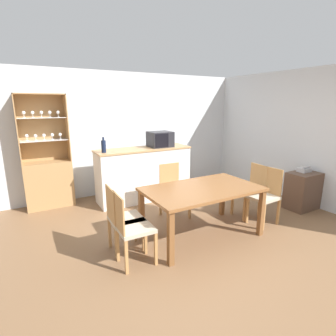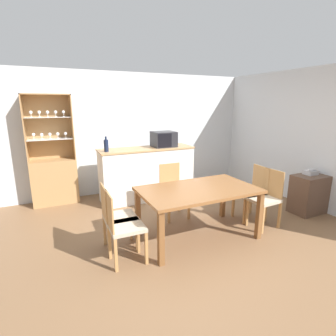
{
  "view_description": "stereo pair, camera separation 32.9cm",
  "coord_description": "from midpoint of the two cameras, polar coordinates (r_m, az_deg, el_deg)",
  "views": [
    {
      "loc": [
        -2.16,
        -2.78,
        1.91
      ],
      "look_at": [
        -0.03,
        1.0,
        0.84
      ],
      "focal_mm": 28.0,
      "sensor_mm": 36.0,
      "label": 1
    },
    {
      "loc": [
        -1.87,
        -2.93,
        1.91
      ],
      "look_at": [
        -0.03,
        1.0,
        0.84
      ],
      "focal_mm": 28.0,
      "sensor_mm": 36.0,
      "label": 2
    }
  ],
  "objects": [
    {
      "name": "display_cabinet",
      "position": [
        5.44,
        -22.01,
        -1.09
      ],
      "size": [
        0.83,
        0.38,
        2.08
      ],
      "color": "tan",
      "rests_on": "ground_plane"
    },
    {
      "name": "kitchen_counter",
      "position": [
        5.33,
        -2.86,
        -1.18
      ],
      "size": [
        1.89,
        0.6,
        1.05
      ],
      "color": "white",
      "rests_on": "ground_plane"
    },
    {
      "name": "microwave",
      "position": [
        5.34,
        0.82,
        6.29
      ],
      "size": [
        0.45,
        0.4,
        0.31
      ],
      "color": "#232328",
      "rests_on": "kitchen_counter"
    },
    {
      "name": "dining_chair_side_right_far",
      "position": [
        4.66,
        19.83,
        -5.1
      ],
      "size": [
        0.43,
        0.43,
        0.9
      ],
      "rotation": [
        0.0,
        0.0,
        1.52
      ],
      "color": "#C1B299",
      "rests_on": "ground_plane"
    },
    {
      "name": "wall_back",
      "position": [
        5.88,
        -4.92,
        7.62
      ],
      "size": [
        6.8,
        0.06,
        2.55
      ],
      "color": "silver",
      "rests_on": "ground_plane"
    },
    {
      "name": "telephone",
      "position": [
        5.35,
        30.22,
        -0.83
      ],
      "size": [
        0.23,
        0.17,
        0.11
      ],
      "color": "#B7B7BC",
      "rests_on": "side_cabinet"
    },
    {
      "name": "side_cabinet",
      "position": [
        5.37,
        29.84,
        -4.98
      ],
      "size": [
        0.57,
        0.41,
        0.69
      ],
      "color": "brown",
      "rests_on": "ground_plane"
    },
    {
      "name": "dining_chair_side_right_near",
      "position": [
        4.47,
        22.4,
        -6.11
      ],
      "size": [
        0.44,
        0.44,
        0.9
      ],
      "rotation": [
        0.0,
        0.0,
        1.63
      ],
      "color": "#C1B299",
      "rests_on": "ground_plane"
    },
    {
      "name": "wall_right",
      "position": [
        5.61,
        30.39,
        5.48
      ],
      "size": [
        0.06,
        4.6,
        2.55
      ],
      "color": "silver",
      "rests_on": "ground_plane"
    },
    {
      "name": "wine_bottle",
      "position": [
        4.87,
        -11.44,
        4.83
      ],
      "size": [
        0.08,
        0.08,
        0.28
      ],
      "color": "#141E38",
      "rests_on": "kitchen_counter"
    },
    {
      "name": "dining_chair_side_left_near",
      "position": [
        3.27,
        -6.92,
        -12.54
      ],
      "size": [
        0.42,
        0.42,
        0.9
      ],
      "rotation": [
        0.0,
        0.0,
        -1.59
      ],
      "color": "#C1B299",
      "rests_on": "ground_plane"
    },
    {
      "name": "dining_chair_head_far",
      "position": [
        4.5,
        3.24,
        -4.92
      ],
      "size": [
        0.42,
        0.42,
        0.9
      ],
      "rotation": [
        0.0,
        0.0,
        3.13
      ],
      "color": "#C1B299",
      "rests_on": "ground_plane"
    },
    {
      "name": "dining_chair_side_left_far",
      "position": [
        3.52,
        -8.44,
        -10.57
      ],
      "size": [
        0.43,
        0.43,
        0.9
      ],
      "rotation": [
        0.0,
        0.0,
        -1.61
      ],
      "color": "#C1B299",
      "rests_on": "ground_plane"
    },
    {
      "name": "ground_plane",
      "position": [
        3.98,
        9.19,
        -14.99
      ],
      "size": [
        18.0,
        18.0,
        0.0
      ],
      "primitive_type": "plane",
      "color": "brown"
    },
    {
      "name": "dining_table",
      "position": [
        3.78,
        9.08,
        -5.68
      ],
      "size": [
        1.65,
        0.97,
        0.74
      ],
      "color": "brown",
      "rests_on": "ground_plane"
    }
  ]
}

